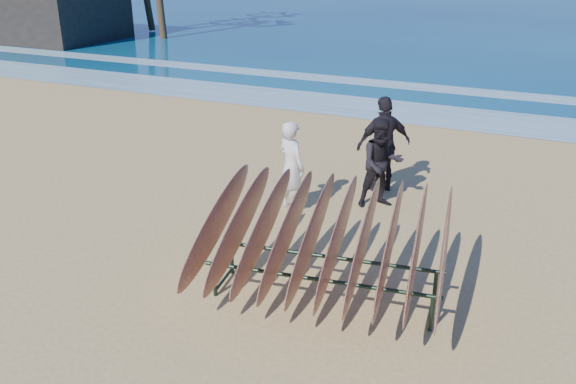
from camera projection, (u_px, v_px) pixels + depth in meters
name	position (u px, v px, depth m)	size (l,w,h in m)	color
ground	(266.00, 267.00, 9.31)	(120.00, 120.00, 0.00)	tan
foam_near	(419.00, 113.00, 17.73)	(160.00, 160.00, 0.00)	white
foam_far	(443.00, 89.00, 20.68)	(160.00, 160.00, 0.00)	white
surfboard_rack	(325.00, 237.00, 8.11)	(3.53, 3.21, 1.63)	black
person_white	(291.00, 167.00, 11.03)	(0.62, 0.41, 1.69)	silver
person_dark_a	(381.00, 163.00, 11.19)	(0.82, 0.64, 1.69)	black
person_dark_b	(384.00, 144.00, 11.89)	(1.12, 0.46, 1.91)	black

